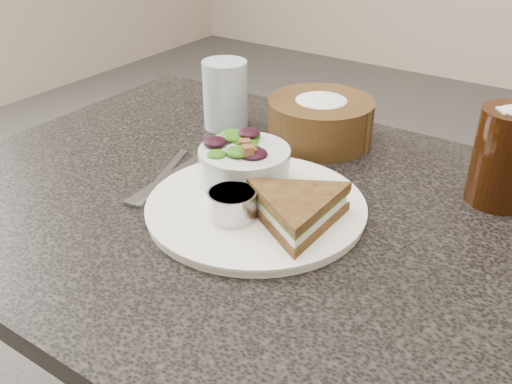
{
  "coord_description": "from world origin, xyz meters",
  "views": [
    {
      "loc": [
        0.36,
        -0.56,
        1.15
      ],
      "look_at": [
        -0.01,
        -0.03,
        0.78
      ],
      "focal_mm": 40.0,
      "sensor_mm": 36.0,
      "label": 1
    }
  ],
  "objects_px": {
    "water_glass": "(225,95)",
    "dinner_plate": "(256,207)",
    "bread_basket": "(321,113)",
    "sandwich": "(297,210)",
    "cola_glass": "(506,153)",
    "dressing_ramekin": "(232,205)",
    "salad_bowl": "(244,160)"
  },
  "relations": [
    {
      "from": "water_glass",
      "to": "dinner_plate",
      "type": "bearing_deg",
      "value": -45.24
    },
    {
      "from": "bread_basket",
      "to": "sandwich",
      "type": "bearing_deg",
      "value": -66.99
    },
    {
      "from": "dinner_plate",
      "to": "sandwich",
      "type": "bearing_deg",
      "value": -10.49
    },
    {
      "from": "dinner_plate",
      "to": "cola_glass",
      "type": "bearing_deg",
      "value": 39.52
    },
    {
      "from": "dinner_plate",
      "to": "bread_basket",
      "type": "relative_size",
      "value": 1.66
    },
    {
      "from": "cola_glass",
      "to": "water_glass",
      "type": "distance_m",
      "value": 0.47
    },
    {
      "from": "cola_glass",
      "to": "water_glass",
      "type": "height_order",
      "value": "cola_glass"
    },
    {
      "from": "dressing_ramekin",
      "to": "bread_basket",
      "type": "relative_size",
      "value": 0.36
    },
    {
      "from": "salad_bowl",
      "to": "dressing_ramekin",
      "type": "height_order",
      "value": "salad_bowl"
    },
    {
      "from": "dinner_plate",
      "to": "water_glass",
      "type": "distance_m",
      "value": 0.3
    },
    {
      "from": "sandwich",
      "to": "water_glass",
      "type": "height_order",
      "value": "water_glass"
    },
    {
      "from": "dinner_plate",
      "to": "dressing_ramekin",
      "type": "relative_size",
      "value": 4.65
    },
    {
      "from": "sandwich",
      "to": "salad_bowl",
      "type": "distance_m",
      "value": 0.13
    },
    {
      "from": "sandwich",
      "to": "water_glass",
      "type": "bearing_deg",
      "value": 172.15
    },
    {
      "from": "salad_bowl",
      "to": "dressing_ramekin",
      "type": "xyz_separation_m",
      "value": [
        0.04,
        -0.08,
        -0.02
      ]
    },
    {
      "from": "dinner_plate",
      "to": "dressing_ramekin",
      "type": "bearing_deg",
      "value": -96.21
    },
    {
      "from": "dinner_plate",
      "to": "water_glass",
      "type": "xyz_separation_m",
      "value": [
        -0.21,
        0.21,
        0.05
      ]
    },
    {
      "from": "sandwich",
      "to": "bread_basket",
      "type": "xyz_separation_m",
      "value": [
        -0.11,
        0.26,
        0.02
      ]
    },
    {
      "from": "water_glass",
      "to": "bread_basket",
      "type": "bearing_deg",
      "value": 12.49
    },
    {
      "from": "salad_bowl",
      "to": "bread_basket",
      "type": "distance_m",
      "value": 0.21
    },
    {
      "from": "dressing_ramekin",
      "to": "bread_basket",
      "type": "distance_m",
      "value": 0.3
    },
    {
      "from": "salad_bowl",
      "to": "water_glass",
      "type": "height_order",
      "value": "water_glass"
    },
    {
      "from": "sandwich",
      "to": "dressing_ramekin",
      "type": "distance_m",
      "value": 0.08
    },
    {
      "from": "sandwich",
      "to": "water_glass",
      "type": "distance_m",
      "value": 0.36
    },
    {
      "from": "cola_glass",
      "to": "water_glass",
      "type": "bearing_deg",
      "value": -179.87
    },
    {
      "from": "bread_basket",
      "to": "salad_bowl",
      "type": "bearing_deg",
      "value": -90.95
    },
    {
      "from": "sandwich",
      "to": "dinner_plate",
      "type": "bearing_deg",
      "value": -159.6
    },
    {
      "from": "bread_basket",
      "to": "water_glass",
      "type": "height_order",
      "value": "water_glass"
    },
    {
      "from": "dinner_plate",
      "to": "salad_bowl",
      "type": "xyz_separation_m",
      "value": [
        -0.04,
        0.04,
        0.04
      ]
    },
    {
      "from": "sandwich",
      "to": "water_glass",
      "type": "relative_size",
      "value": 1.34
    },
    {
      "from": "dinner_plate",
      "to": "dressing_ramekin",
      "type": "xyz_separation_m",
      "value": [
        -0.0,
        -0.05,
        0.02
      ]
    },
    {
      "from": "dressing_ramekin",
      "to": "cola_glass",
      "type": "relative_size",
      "value": 0.43
    }
  ]
}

